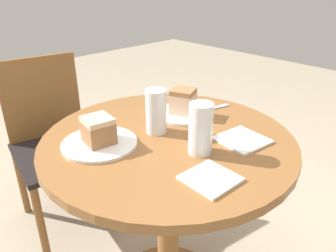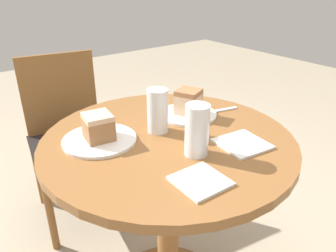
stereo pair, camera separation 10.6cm
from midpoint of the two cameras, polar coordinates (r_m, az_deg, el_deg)
name	(u,v)px [view 1 (the left image)]	position (r m, az deg, el deg)	size (l,w,h in m)	color
table	(168,184)	(1.18, -2.62, -10.15)	(0.83, 0.83, 0.74)	brown
chair	(55,142)	(1.78, -20.69, -2.69)	(0.48, 0.50, 0.86)	brown
plate_near	(183,114)	(1.24, 0.14, 2.13)	(0.21, 0.21, 0.01)	white
plate_far	(100,143)	(1.06, -14.66, -3.01)	(0.24, 0.24, 0.01)	white
cake_slice_near	(183,101)	(1.22, 0.14, 4.31)	(0.11, 0.11, 0.09)	beige
cake_slice_far	(98,130)	(1.04, -14.94, -0.75)	(0.10, 0.10, 0.08)	#9E6B42
glass_lemonade	(156,114)	(1.09, -4.95, 2.08)	(0.07, 0.07, 0.15)	beige
glass_water	(200,132)	(0.96, 2.39, -1.16)	(0.07, 0.07, 0.16)	silver
napkin_stack	(242,140)	(1.07, 10.02, -2.46)	(0.16, 0.16, 0.01)	white
fork	(212,109)	(1.30, 5.38, 3.00)	(0.16, 0.05, 0.00)	silver
napkin_side	(210,179)	(0.87, 3.91, -9.23)	(0.13, 0.13, 0.01)	white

